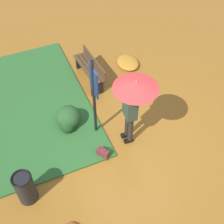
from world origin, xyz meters
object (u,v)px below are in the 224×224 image
info_sign_post (94,90)px  trash_bin (25,188)px  park_bench (90,69)px  person_with_umbrella (133,96)px  handbag (103,153)px

info_sign_post → trash_bin: 2.50m
info_sign_post → park_bench: (-1.85, 0.54, -1.04)m
person_with_umbrella → park_bench: size_ratio=1.45×
info_sign_post → park_bench: 2.19m
person_with_umbrella → trash_bin: bearing=-79.1°
trash_bin → handbag: bearing=100.6°
person_with_umbrella → handbag: 1.64m
info_sign_post → park_bench: size_ratio=1.64×
trash_bin → info_sign_post: bearing=119.4°
info_sign_post → park_bench: bearing=163.6°
park_bench → trash_bin: 3.90m
park_bench → info_sign_post: bearing=-16.4°
handbag → trash_bin: 1.91m
person_with_umbrella → info_sign_post: size_ratio=0.89×
info_sign_post → trash_bin: size_ratio=2.76×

